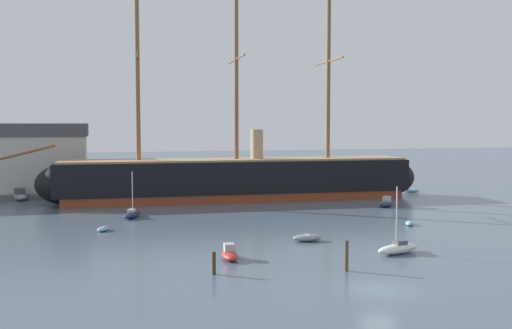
{
  "coord_description": "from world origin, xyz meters",
  "views": [
    {
      "loc": [
        -18.45,
        -36.85,
        11.46
      ],
      "look_at": [
        0.02,
        32.88,
        6.38
      ],
      "focal_mm": 42.07,
      "sensor_mm": 36.0,
      "label": 1
    }
  ],
  "objects_px": {
    "mooring_piling_left_pair": "(214,263)",
    "tall_ship": "(236,178)",
    "sailboat_foreground_right": "(398,248)",
    "dinghy_far_right": "(411,190)",
    "dinghy_near_centre": "(307,238)",
    "motorboat_foreground_left": "(230,254)",
    "dinghy_mid_right": "(409,223)",
    "mooring_piling_nearest": "(347,256)",
    "dinghy_mid_left": "(103,229)",
    "motorboat_alongside_stern": "(386,203)",
    "sailboat_distant_centre": "(226,187)",
    "motorboat_far_left": "(19,196)",
    "sailboat_alongside_bow": "(132,214)"
  },
  "relations": [
    {
      "from": "dinghy_mid_right",
      "to": "motorboat_alongside_stern",
      "type": "relative_size",
      "value": 0.64
    },
    {
      "from": "tall_ship",
      "to": "motorboat_alongside_stern",
      "type": "relative_size",
      "value": 18.29
    },
    {
      "from": "dinghy_far_right",
      "to": "mooring_piling_left_pair",
      "type": "bearing_deg",
      "value": -133.07
    },
    {
      "from": "motorboat_far_left",
      "to": "mooring_piling_left_pair",
      "type": "height_order",
      "value": "motorboat_far_left"
    },
    {
      "from": "dinghy_near_centre",
      "to": "mooring_piling_nearest",
      "type": "xyz_separation_m",
      "value": [
        -1.03,
        -11.75,
        0.84
      ]
    },
    {
      "from": "dinghy_mid_right",
      "to": "motorboat_alongside_stern",
      "type": "distance_m",
      "value": 14.76
    },
    {
      "from": "motorboat_foreground_left",
      "to": "sailboat_foreground_right",
      "type": "distance_m",
      "value": 14.81
    },
    {
      "from": "sailboat_foreground_right",
      "to": "dinghy_far_right",
      "type": "distance_m",
      "value": 47.92
    },
    {
      "from": "motorboat_foreground_left",
      "to": "dinghy_mid_right",
      "type": "bearing_deg",
      "value": 26.01
    },
    {
      "from": "dinghy_mid_left",
      "to": "mooring_piling_nearest",
      "type": "height_order",
      "value": "mooring_piling_nearest"
    },
    {
      "from": "mooring_piling_left_pair",
      "to": "mooring_piling_nearest",
      "type": "bearing_deg",
      "value": -8.95
    },
    {
      "from": "sailboat_alongside_bow",
      "to": "motorboat_foreground_left",
      "type": "bearing_deg",
      "value": -74.77
    },
    {
      "from": "dinghy_far_right",
      "to": "mooring_piling_nearest",
      "type": "distance_m",
      "value": 55.45
    },
    {
      "from": "dinghy_far_right",
      "to": "mooring_piling_left_pair",
      "type": "height_order",
      "value": "mooring_piling_left_pair"
    },
    {
      "from": "tall_ship",
      "to": "sailboat_foreground_right",
      "type": "bearing_deg",
      "value": -81.84
    },
    {
      "from": "dinghy_near_centre",
      "to": "sailboat_foreground_right",
      "type": "bearing_deg",
      "value": -51.03
    },
    {
      "from": "dinghy_mid_left",
      "to": "mooring_piling_nearest",
      "type": "relative_size",
      "value": 0.92
    },
    {
      "from": "dinghy_near_centre",
      "to": "dinghy_far_right",
      "type": "height_order",
      "value": "dinghy_near_centre"
    },
    {
      "from": "sailboat_foreground_right",
      "to": "sailboat_alongside_bow",
      "type": "distance_m",
      "value": 33.7
    },
    {
      "from": "dinghy_mid_left",
      "to": "sailboat_distant_centre",
      "type": "xyz_separation_m",
      "value": [
        20.62,
        34.99,
        0.25
      ]
    },
    {
      "from": "mooring_piling_nearest",
      "to": "mooring_piling_left_pair",
      "type": "relative_size",
      "value": 1.38
    },
    {
      "from": "dinghy_near_centre",
      "to": "mooring_piling_left_pair",
      "type": "xyz_separation_m",
      "value": [
        -11.11,
        -10.17,
        0.52
      ]
    },
    {
      "from": "motorboat_foreground_left",
      "to": "mooring_piling_left_pair",
      "type": "bearing_deg",
      "value": -115.72
    },
    {
      "from": "sailboat_alongside_bow",
      "to": "motorboat_far_left",
      "type": "distance_m",
      "value": 25.87
    },
    {
      "from": "dinghy_mid_right",
      "to": "sailboat_distant_centre",
      "type": "relative_size",
      "value": 0.37
    },
    {
      "from": "tall_ship",
      "to": "motorboat_far_left",
      "type": "relative_size",
      "value": 13.19
    },
    {
      "from": "sailboat_distant_centre",
      "to": "mooring_piling_nearest",
      "type": "distance_m",
      "value": 57.45
    },
    {
      "from": "motorboat_far_left",
      "to": "sailboat_alongside_bow",
      "type": "bearing_deg",
      "value": -54.01
    },
    {
      "from": "dinghy_mid_right",
      "to": "tall_ship",
      "type": "bearing_deg",
      "value": 118.03
    },
    {
      "from": "sailboat_alongside_bow",
      "to": "motorboat_alongside_stern",
      "type": "height_order",
      "value": "sailboat_alongside_bow"
    },
    {
      "from": "dinghy_near_centre",
      "to": "dinghy_mid_right",
      "type": "bearing_deg",
      "value": 21.75
    },
    {
      "from": "tall_ship",
      "to": "mooring_piling_nearest",
      "type": "xyz_separation_m",
      "value": [
        -1.29,
        -43.32,
        -2.04
      ]
    },
    {
      "from": "motorboat_far_left",
      "to": "dinghy_near_centre",
      "type": "bearing_deg",
      "value": -52.29
    },
    {
      "from": "mooring_piling_left_pair",
      "to": "tall_ship",
      "type": "bearing_deg",
      "value": 74.76
    },
    {
      "from": "dinghy_near_centre",
      "to": "motorboat_foreground_left",
      "type": "bearing_deg",
      "value": -147.85
    },
    {
      "from": "motorboat_foreground_left",
      "to": "dinghy_mid_left",
      "type": "relative_size",
      "value": 1.46
    },
    {
      "from": "motorboat_far_left",
      "to": "dinghy_far_right",
      "type": "distance_m",
      "value": 61.26
    },
    {
      "from": "motorboat_foreground_left",
      "to": "sailboat_distant_centre",
      "type": "height_order",
      "value": "sailboat_distant_centre"
    },
    {
      "from": "dinghy_mid_right",
      "to": "motorboat_far_left",
      "type": "xyz_separation_m",
      "value": [
        -44.84,
        34.17,
        0.4
      ]
    },
    {
      "from": "sailboat_alongside_bow",
      "to": "dinghy_far_right",
      "type": "relative_size",
      "value": 1.95
    },
    {
      "from": "motorboat_foreground_left",
      "to": "dinghy_near_centre",
      "type": "height_order",
      "value": "motorboat_foreground_left"
    },
    {
      "from": "mooring_piling_nearest",
      "to": "motorboat_alongside_stern",
      "type": "bearing_deg",
      "value": 58.22
    },
    {
      "from": "dinghy_mid_right",
      "to": "mooring_piling_left_pair",
      "type": "height_order",
      "value": "mooring_piling_left_pair"
    },
    {
      "from": "dinghy_near_centre",
      "to": "dinghy_far_right",
      "type": "relative_size",
      "value": 1.05
    },
    {
      "from": "sailboat_foreground_right",
      "to": "mooring_piling_nearest",
      "type": "bearing_deg",
      "value": -146.33
    },
    {
      "from": "sailboat_foreground_right",
      "to": "dinghy_far_right",
      "type": "relative_size",
      "value": 2.07
    },
    {
      "from": "dinghy_mid_left",
      "to": "motorboat_alongside_stern",
      "type": "height_order",
      "value": "motorboat_alongside_stern"
    },
    {
      "from": "motorboat_foreground_left",
      "to": "dinghy_near_centre",
      "type": "relative_size",
      "value": 1.07
    },
    {
      "from": "dinghy_mid_left",
      "to": "mooring_piling_nearest",
      "type": "xyz_separation_m",
      "value": [
        18.0,
        -22.4,
        0.95
      ]
    },
    {
      "from": "sailboat_distant_centre",
      "to": "dinghy_far_right",
      "type": "bearing_deg",
      "value": -22.04
    }
  ]
}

